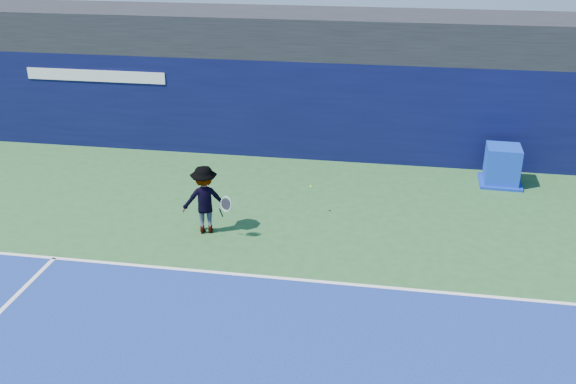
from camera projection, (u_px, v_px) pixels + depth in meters
name	position (u px, v px, depth m)	size (l,w,h in m)	color
ground	(245.00, 372.00, 10.64)	(80.00, 80.00, 0.00)	#285A2A
baseline	(277.00, 278.00, 13.34)	(24.00, 0.10, 0.01)	white
stadium_band	(327.00, 33.00, 19.57)	(36.00, 3.00, 1.20)	black
back_wall_assembly	(322.00, 108.00, 19.52)	(36.00, 1.03, 3.00)	#090C33
equipment_cart	(502.00, 167.00, 17.81)	(1.17, 1.17, 1.09)	#0C30B3
tennis_player	(205.00, 200.00, 14.97)	(1.34, 0.89, 1.66)	silver
tennis_ball	(311.00, 186.00, 15.87)	(0.06, 0.06, 0.06)	#B1E219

